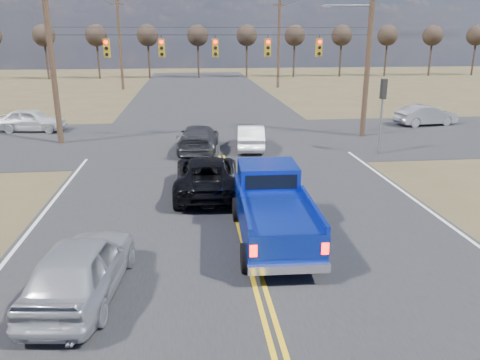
{
  "coord_description": "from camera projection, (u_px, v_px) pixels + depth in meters",
  "views": [
    {
      "loc": [
        -1.61,
        -9.42,
        6.02
      ],
      "look_at": [
        -0.03,
        4.99,
        1.5
      ],
      "focal_mm": 35.0,
      "sensor_mm": 36.0,
      "label": 1
    }
  ],
  "objects": [
    {
      "name": "white_car_queue",
      "position": [
        251.0,
        137.0,
        25.59
      ],
      "size": [
        1.85,
        4.16,
        1.33
      ],
      "primitive_type": "imported",
      "rotation": [
        0.0,
        0.0,
        3.03
      ],
      "color": "white",
      "rests_on": "ground"
    },
    {
      "name": "signal_gantry",
      "position": [
        224.0,
        52.0,
        26.32
      ],
      "size": [
        19.6,
        4.83,
        10.0
      ],
      "color": "#473323",
      "rests_on": "ground"
    },
    {
      "name": "road_main",
      "position": [
        228.0,
        179.0,
        20.39
      ],
      "size": [
        14.0,
        120.0,
        0.02
      ],
      "primitive_type": "cube",
      "color": "#28282B",
      "rests_on": "ground"
    },
    {
      "name": "road_cross",
      "position": [
        217.0,
        140.0,
        27.98
      ],
      "size": [
        120.0,
        12.0,
        0.02
      ],
      "primitive_type": "cube",
      "color": "#28282B",
      "rests_on": "ground"
    },
    {
      "name": "utility_poles",
      "position": [
        216.0,
        50.0,
        25.47
      ],
      "size": [
        19.6,
        58.32,
        10.0
      ],
      "color": "#473323",
      "rests_on": "ground"
    },
    {
      "name": "black_suv",
      "position": [
        207.0,
        175.0,
        18.39
      ],
      "size": [
        2.63,
        5.39,
        1.48
      ],
      "primitive_type": "imported",
      "rotation": [
        0.0,
        0.0,
        3.11
      ],
      "color": "black",
      "rests_on": "ground"
    },
    {
      "name": "pickup_truck",
      "position": [
        273.0,
        209.0,
        14.07
      ],
      "size": [
        2.37,
        5.59,
        2.07
      ],
      "rotation": [
        0.0,
        0.0,
        -0.04
      ],
      "color": "black",
      "rests_on": "ground"
    },
    {
      "name": "treeline",
      "position": [
        208.0,
        39.0,
        34.78
      ],
      "size": [
        87.0,
        117.8,
        7.4
      ],
      "color": "#33261C",
      "rests_on": "ground"
    },
    {
      "name": "cross_car_west",
      "position": [
        32.0,
        120.0,
        30.18
      ],
      "size": [
        2.24,
        4.5,
        1.47
      ],
      "primitive_type": "imported",
      "rotation": [
        0.0,
        0.0,
        1.45
      ],
      "color": "silver",
      "rests_on": "ground"
    },
    {
      "name": "ground",
      "position": [
        265.0,
        305.0,
        10.9
      ],
      "size": [
        160.0,
        160.0,
        0.0
      ],
      "primitive_type": "plane",
      "color": "brown",
      "rests_on": "ground"
    },
    {
      "name": "cross_car_east_near",
      "position": [
        426.0,
        115.0,
        32.25
      ],
      "size": [
        2.14,
        4.4,
        1.39
      ],
      "primitive_type": "imported",
      "rotation": [
        0.0,
        0.0,
        1.74
      ],
      "color": "gray",
      "rests_on": "ground"
    },
    {
      "name": "silver_suv",
      "position": [
        81.0,
        267.0,
        11.04
      ],
      "size": [
        2.29,
        4.65,
        1.53
      ],
      "primitive_type": "imported",
      "rotation": [
        0.0,
        0.0,
        3.03
      ],
      "color": "#A9ABB1",
      "rests_on": "ground"
    },
    {
      "name": "dgrey_car_queue",
      "position": [
        199.0,
        138.0,
        25.03
      ],
      "size": [
        2.51,
        5.04,
        1.41
      ],
      "primitive_type": "imported",
      "rotation": [
        0.0,
        0.0,
        3.03
      ],
      "color": "#313236",
      "rests_on": "ground"
    }
  ]
}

